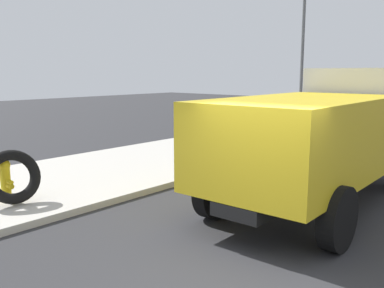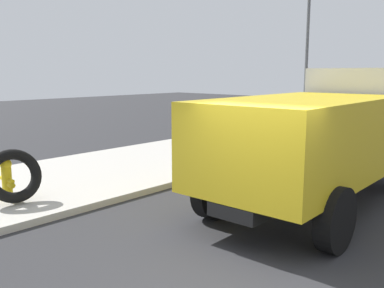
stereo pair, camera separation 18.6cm
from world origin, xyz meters
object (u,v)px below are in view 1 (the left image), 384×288
(fire_hydrant, at_px, (6,179))
(street_light_pole, at_px, (302,65))
(dump_truck_yellow, at_px, (327,131))
(loose_tire, at_px, (13,177))

(fire_hydrant, bearing_deg, street_light_pole, -5.73)
(dump_truck_yellow, bearing_deg, fire_hydrant, 135.37)
(loose_tire, bearing_deg, fire_hydrant, 97.64)
(street_light_pole, bearing_deg, dump_truck_yellow, -148.24)
(dump_truck_yellow, height_order, street_light_pole, street_light_pole)
(dump_truck_yellow, relative_size, street_light_pole, 1.17)
(fire_hydrant, distance_m, loose_tire, 0.28)
(loose_tire, height_order, dump_truck_yellow, dump_truck_yellow)
(loose_tire, height_order, street_light_pole, street_light_pole)
(dump_truck_yellow, distance_m, street_light_pole, 7.41)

